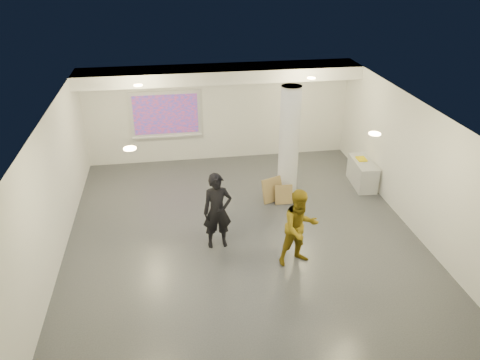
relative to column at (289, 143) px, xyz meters
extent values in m
cube|color=#36383D|center=(-1.50, -1.80, -1.50)|extent=(8.00, 9.00, 0.01)
cube|color=white|center=(-1.50, -1.80, 1.50)|extent=(8.00, 9.00, 0.01)
cube|color=silver|center=(-1.50, 2.70, 0.00)|extent=(8.00, 0.01, 3.00)
cube|color=silver|center=(-1.50, -6.30, 0.00)|extent=(8.00, 0.01, 3.00)
cube|color=silver|center=(-5.50, -1.80, 0.00)|extent=(0.01, 9.00, 3.00)
cube|color=silver|center=(2.50, -1.80, 0.00)|extent=(0.01, 9.00, 3.00)
cube|color=silver|center=(-1.50, 2.15, 1.32)|extent=(8.00, 1.10, 0.36)
cylinder|color=#FFD28D|center=(-3.70, 0.70, 1.48)|extent=(0.22, 0.22, 0.02)
cylinder|color=#FFD28D|center=(0.70, 0.70, 1.48)|extent=(0.22, 0.22, 0.02)
cylinder|color=#FFD28D|center=(-3.70, -3.30, 1.48)|extent=(0.22, 0.22, 0.02)
cylinder|color=#FFD28D|center=(0.70, -3.30, 1.48)|extent=(0.22, 0.22, 0.02)
cylinder|color=silver|center=(0.00, 0.00, 0.00)|extent=(0.52, 0.52, 3.00)
cube|color=silver|center=(-3.10, 2.66, 0.05)|extent=(2.10, 0.06, 1.40)
cube|color=#0041D1|center=(-3.10, 2.62, 0.05)|extent=(1.90, 0.01, 1.20)
cube|color=silver|center=(-3.10, 2.60, -0.65)|extent=(2.10, 0.08, 0.04)
cube|color=#A1A4A7|center=(2.22, 0.21, -1.14)|extent=(0.60, 1.27, 0.72)
cube|color=#E3C506|center=(2.20, 0.35, -0.76)|extent=(0.26, 0.34, 0.03)
cube|color=olive|center=(-0.46, -0.29, -1.18)|extent=(0.63, 0.43, 0.64)
cube|color=olive|center=(-0.20, -0.46, -1.25)|extent=(0.47, 0.21, 0.50)
imported|color=black|center=(-2.11, -2.09, -0.62)|extent=(0.67, 0.47, 1.77)
imported|color=#816711|center=(-0.50, -2.98, -0.64)|extent=(0.95, 0.81, 1.71)
camera|label=1|loc=(-3.00, -10.83, 4.60)|focal=35.00mm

